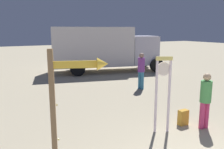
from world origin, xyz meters
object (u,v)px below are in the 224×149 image
object	(u,v)px
standing_clock	(163,87)
box_truck_near	(103,48)
person_near_clock	(205,98)
arrow_sign	(72,90)
backpack	(183,117)
person_distant	(141,69)

from	to	relation	value
standing_clock	box_truck_near	distance (m)	9.55
standing_clock	box_truck_near	bearing A→B (deg)	73.17
person_near_clock	arrow_sign	bearing A→B (deg)	-179.91
standing_clock	person_near_clock	distance (m)	1.33
standing_clock	person_near_clock	world-z (taller)	standing_clock
arrow_sign	backpack	world-z (taller)	arrow_sign
arrow_sign	backpack	bearing A→B (deg)	7.51
backpack	person_near_clock	bearing A→B (deg)	-53.67
backpack	box_truck_near	size ratio (longest dim) A/B	0.06
standing_clock	person_distant	size ratio (longest dim) A/B	1.22
standing_clock	backpack	distance (m)	1.36
arrow_sign	box_truck_near	world-z (taller)	box_truck_near
standing_clock	box_truck_near	size ratio (longest dim) A/B	0.28
standing_clock	person_distant	distance (m)	4.70
backpack	box_truck_near	bearing A→B (deg)	78.23
person_distant	box_truck_near	xyz separation A→B (m)	(0.49, 5.03, 0.65)
backpack	person_distant	xyz separation A→B (m)	(1.40, 4.05, 0.73)
arrow_sign	box_truck_near	distance (m)	10.99
standing_clock	arrow_sign	distance (m)	2.73
arrow_sign	box_truck_near	bearing A→B (deg)	60.34
standing_clock	person_distant	world-z (taller)	standing_clock
person_near_clock	person_distant	xyz separation A→B (m)	(1.06, 4.51, 0.06)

